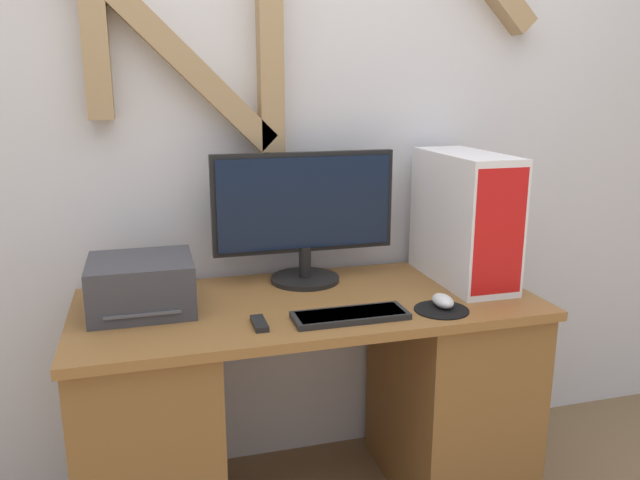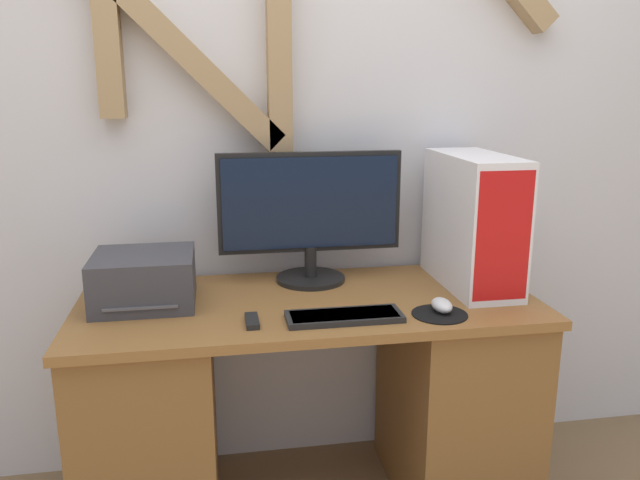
# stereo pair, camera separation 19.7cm
# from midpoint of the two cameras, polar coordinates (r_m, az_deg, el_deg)

# --- Properties ---
(wall_back) EXTENTS (6.40, 0.13, 2.70)m
(wall_back) POSITION_cam_midpoint_polar(r_m,az_deg,el_deg) (2.27, -6.25, 12.08)
(wall_back) COLOR silver
(wall_back) RESTS_ON ground_plane
(desk) EXTENTS (1.47, 0.64, 0.76)m
(desk) POSITION_cam_midpoint_polar(r_m,az_deg,el_deg) (2.17, -3.69, -14.72)
(desk) COLOR brown
(desk) RESTS_ON ground_plane
(monitor) EXTENTS (0.64, 0.24, 0.45)m
(monitor) POSITION_cam_midpoint_polar(r_m,az_deg,el_deg) (2.15, -4.07, 2.63)
(monitor) COLOR black
(monitor) RESTS_ON desk
(keyboard) EXTENTS (0.35, 0.12, 0.02)m
(keyboard) POSITION_cam_midpoint_polar(r_m,az_deg,el_deg) (1.86, -0.26, -6.94)
(keyboard) COLOR black
(keyboard) RESTS_ON desk
(mousepad) EXTENTS (0.17, 0.17, 0.00)m
(mousepad) POSITION_cam_midpoint_polar(r_m,az_deg,el_deg) (1.95, 8.21, -6.39)
(mousepad) COLOR black
(mousepad) RESTS_ON desk
(mouse) EXTENTS (0.06, 0.10, 0.04)m
(mouse) POSITION_cam_midpoint_polar(r_m,az_deg,el_deg) (1.96, 8.36, -5.57)
(mouse) COLOR silver
(mouse) RESTS_ON mousepad
(computer_tower) EXTENTS (0.20, 0.47, 0.45)m
(computer_tower) POSITION_cam_midpoint_polar(r_m,az_deg,el_deg) (2.20, 10.58, 1.97)
(computer_tower) COLOR white
(computer_tower) RESTS_ON desk
(printer) EXTENTS (0.31, 0.29, 0.16)m
(printer) POSITION_cam_midpoint_polar(r_m,az_deg,el_deg) (2.01, -18.74, -3.97)
(printer) COLOR #38383D
(printer) RESTS_ON desk
(remote_control) EXTENTS (0.04, 0.11, 0.02)m
(remote_control) POSITION_cam_midpoint_polar(r_m,az_deg,el_deg) (1.83, -8.69, -7.61)
(remote_control) COLOR black
(remote_control) RESTS_ON desk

